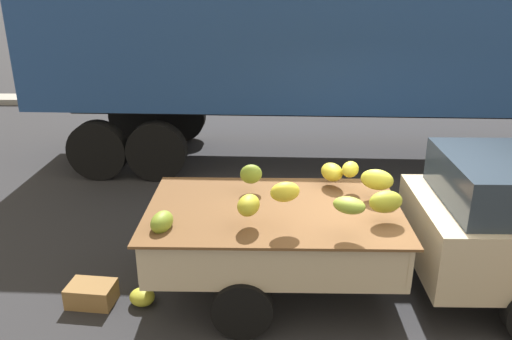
{
  "coord_description": "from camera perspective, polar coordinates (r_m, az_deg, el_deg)",
  "views": [
    {
      "loc": [
        -1.47,
        -5.37,
        3.56
      ],
      "look_at": [
        -1.59,
        0.63,
        1.24
      ],
      "focal_mm": 36.05,
      "sensor_mm": 36.0,
      "label": 1
    }
  ],
  "objects": [
    {
      "name": "fallen_banana_bunch_near_tailgate",
      "position": [
        6.19,
        -12.51,
        -13.58
      ],
      "size": [
        0.41,
        0.4,
        0.18
      ],
      "primitive_type": "ellipsoid",
      "rotation": [
        0.0,
        0.0,
        2.49
      ],
      "color": "gold",
      "rests_on": "ground"
    },
    {
      "name": "semi_trailer",
      "position": [
        10.02,
        10.65,
        14.9
      ],
      "size": [
        12.06,
        2.91,
        3.95
      ],
      "rotation": [
        0.0,
        0.0,
        -0.03
      ],
      "color": "navy",
      "rests_on": "ground"
    },
    {
      "name": "pickup_truck",
      "position": [
        6.23,
        20.89,
        -5.85
      ],
      "size": [
        5.04,
        1.84,
        1.7
      ],
      "rotation": [
        0.0,
        0.0,
        -0.0
      ],
      "color": "#CCB793",
      "rests_on": "ground"
    },
    {
      "name": "ground",
      "position": [
        6.61,
        14.12,
        -12.22
      ],
      "size": [
        220.0,
        220.0,
        0.0
      ],
      "primitive_type": "plane",
      "color": "#28282B"
    },
    {
      "name": "produce_crate",
      "position": [
        6.33,
        -17.78,
        -12.94
      ],
      "size": [
        0.55,
        0.41,
        0.24
      ],
      "primitive_type": "cube",
      "rotation": [
        0.0,
        0.0,
        -0.1
      ],
      "color": "olive",
      "rests_on": "ground"
    },
    {
      "name": "curb_strip",
      "position": [
        15.14,
        6.76,
        7.64
      ],
      "size": [
        80.0,
        0.8,
        0.16
      ],
      "primitive_type": "cube",
      "color": "gray",
      "rests_on": "ground"
    }
  ]
}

